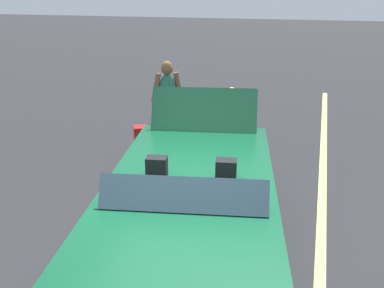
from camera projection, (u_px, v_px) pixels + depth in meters
ground_plane at (189, 264)px, 4.81m from camera, size 80.00×80.00×0.00m
lot_line_near at (82, 245)px, 5.16m from camera, size 18.00×0.12×0.01m
lot_line_mid at (320, 286)px, 4.45m from camera, size 18.00×0.12×0.01m
convertible_car at (187, 225)px, 4.43m from camera, size 4.41×2.47×1.51m
suitcase_large_black at (203, 128)px, 8.27m from camera, size 0.53×0.54×0.74m
suitcase_medium_bright at (146, 143)px, 7.61m from camera, size 0.40×0.47×0.62m
suitcase_small_carryon at (191, 152)px, 7.38m from camera, size 0.39×0.37×0.73m
traveler_person at (168, 101)px, 7.87m from camera, size 0.40×0.56×1.65m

